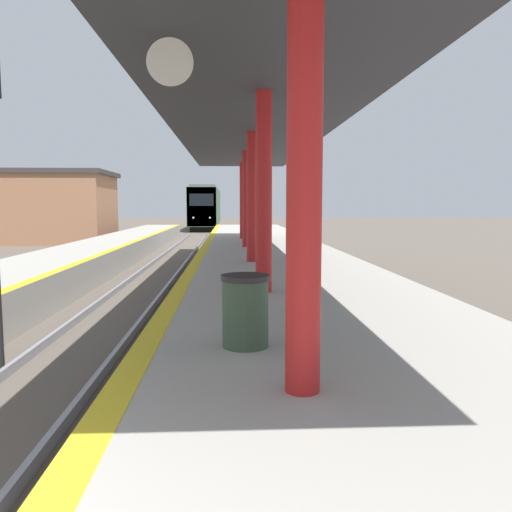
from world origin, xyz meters
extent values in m
cube|color=black|center=(0.00, 53.87, 0.28)|extent=(2.36, 16.12, 0.55)
cube|color=#477247|center=(0.00, 53.87, 2.40)|extent=(2.77, 17.91, 3.70)
cube|color=#E54C19|center=(0.00, 44.99, 2.40)|extent=(2.72, 0.16, 3.63)
cube|color=black|center=(0.00, 44.93, 3.05)|extent=(2.22, 0.06, 1.11)
cube|color=#59595E|center=(0.00, 53.87, 4.37)|extent=(2.36, 17.02, 0.24)
sphere|color=white|center=(-0.76, 44.93, 1.38)|extent=(0.18, 0.18, 0.18)
sphere|color=white|center=(0.76, 44.93, 1.38)|extent=(0.18, 0.18, 0.18)
cylinder|color=red|center=(3.25, 2.78, 2.77)|extent=(0.30, 0.30, 3.66)
cylinder|color=red|center=(3.25, 7.80, 2.77)|extent=(0.30, 0.30, 3.66)
cylinder|color=red|center=(3.25, 12.83, 2.77)|extent=(0.30, 0.30, 3.66)
cylinder|color=red|center=(3.25, 17.85, 2.77)|extent=(0.30, 0.30, 3.66)
cylinder|color=red|center=(3.25, 22.88, 2.77)|extent=(0.30, 0.30, 3.66)
cube|color=#2D2D33|center=(3.25, 12.83, 4.71)|extent=(4.43, 25.12, 0.20)
cylinder|color=white|center=(1.93, 4.79, 4.26)|extent=(0.56, 0.04, 0.56)
cylinder|color=#384C38|center=(2.80, 4.19, 1.33)|extent=(0.53, 0.53, 0.77)
cylinder|color=#262626|center=(2.80, 4.19, 1.74)|extent=(0.55, 0.55, 0.06)
cube|color=#9E6B4C|center=(-10.54, 33.33, 2.27)|extent=(9.68, 5.96, 4.54)
cube|color=#383333|center=(-10.54, 33.33, 4.69)|extent=(10.16, 6.25, 0.30)
camera|label=1|loc=(2.63, -1.40, 2.56)|focal=35.00mm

